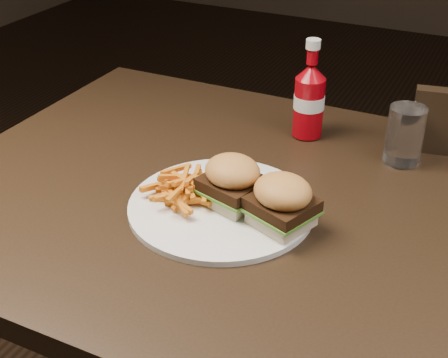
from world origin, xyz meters
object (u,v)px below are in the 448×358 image
at_px(dining_table, 289,215).
at_px(tumbler, 405,135).
at_px(plate, 221,206).
at_px(ketchup_bottle, 309,107).

xyz_separation_m(dining_table, tumbler, (0.13, 0.22, 0.08)).
height_order(dining_table, tumbler, tumbler).
bearing_deg(plate, ketchup_bottle, 83.47).
bearing_deg(ketchup_bottle, dining_table, -76.73).
relative_size(dining_table, tumbler, 11.78).
bearing_deg(dining_table, tumbler, 59.46).
xyz_separation_m(ketchup_bottle, tumbler, (0.19, -0.03, -0.01)).
bearing_deg(ketchup_bottle, tumbler, -8.24).
relative_size(ketchup_bottle, tumbler, 1.13).
bearing_deg(plate, dining_table, 32.41).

